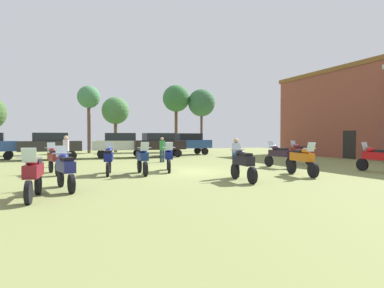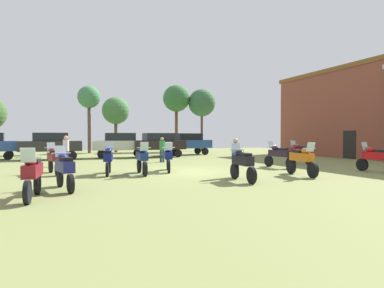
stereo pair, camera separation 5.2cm
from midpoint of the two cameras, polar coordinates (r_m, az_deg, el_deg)
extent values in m
cube|color=olive|center=(15.83, -1.52, -4.99)|extent=(44.00, 52.00, 0.02)
cube|color=black|center=(27.50, 26.21, -0.13)|extent=(0.08, 1.20, 2.20)
cylinder|color=black|center=(18.95, 13.47, -2.99)|extent=(0.22, 0.64, 0.62)
cylinder|color=black|center=(17.86, 17.14, -3.28)|extent=(0.22, 0.64, 0.62)
cube|color=#281A2A|center=(18.37, 15.26, -1.60)|extent=(0.57, 1.40, 0.36)
ellipsoid|color=#281A2A|center=(18.57, 14.57, -0.70)|extent=(0.39, 0.53, 0.24)
cube|color=black|center=(18.19, 15.82, -0.88)|extent=(0.39, 0.60, 0.12)
cube|color=silver|center=(18.80, 13.82, -0.12)|extent=(0.38, 0.21, 0.39)
cylinder|color=#B7B7BC|center=(18.73, 14.05, -0.31)|extent=(0.62, 0.14, 0.04)
cylinder|color=black|center=(15.26, -4.18, -4.01)|extent=(0.29, 0.64, 0.63)
cylinder|color=black|center=(16.75, -4.38, -3.52)|extent=(0.29, 0.64, 0.63)
cube|color=navy|center=(15.97, -4.29, -1.98)|extent=(0.70, 1.33, 0.36)
ellipsoid|color=navy|center=(15.67, -4.25, -1.02)|extent=(0.44, 0.55, 0.24)
cube|color=black|center=(16.18, -4.32, -1.09)|extent=(0.44, 0.62, 0.12)
cube|color=silver|center=(15.34, -4.21, -0.40)|extent=(0.39, 0.25, 0.39)
cylinder|color=#B7B7BC|center=(15.44, -4.22, -0.61)|extent=(0.61, 0.21, 0.04)
cylinder|color=black|center=(9.33, -27.28, -7.68)|extent=(0.18, 0.63, 0.62)
cylinder|color=black|center=(10.76, -25.84, -6.46)|extent=(0.18, 0.63, 0.62)
cube|color=maroon|center=(9.99, -26.54, -4.24)|extent=(0.48, 1.28, 0.36)
ellipsoid|color=maroon|center=(9.69, -26.84, -2.75)|extent=(0.37, 0.51, 0.24)
cube|color=black|center=(10.18, -26.35, -2.77)|extent=(0.36, 0.59, 0.12)
cube|color=silver|center=(9.37, -27.19, -1.79)|extent=(0.37, 0.19, 0.39)
cylinder|color=#B7B7BC|center=(9.47, -27.08, -2.12)|extent=(0.62, 0.10, 0.04)
cylinder|color=black|center=(15.87, -14.55, -3.84)|extent=(0.24, 0.64, 0.63)
cylinder|color=black|center=(14.34, -14.89, -4.41)|extent=(0.24, 0.64, 0.63)
cube|color=navy|center=(15.06, -14.73, -2.24)|extent=(0.61, 1.36, 0.36)
ellipsoid|color=navy|center=(15.34, -14.67, -1.12)|extent=(0.41, 0.53, 0.24)
cube|color=black|center=(14.82, -14.79, -1.37)|extent=(0.40, 0.61, 0.12)
cube|color=silver|center=(15.66, -14.61, -0.41)|extent=(0.38, 0.22, 0.39)
cylinder|color=#B7B7BC|center=(15.57, -14.63, -0.64)|extent=(0.62, 0.16, 0.04)
cylinder|color=black|center=(16.87, -23.94, -3.62)|extent=(0.24, 0.63, 0.62)
cylinder|color=black|center=(15.31, -22.92, -4.12)|extent=(0.24, 0.63, 0.62)
cube|color=maroon|center=(16.05, -23.47, -2.12)|extent=(0.61, 1.40, 0.36)
ellipsoid|color=maroon|center=(16.34, -23.67, -1.07)|extent=(0.41, 0.53, 0.24)
cube|color=black|center=(15.81, -23.33, -1.30)|extent=(0.40, 0.61, 0.12)
cube|color=silver|center=(16.66, -23.88, -0.41)|extent=(0.38, 0.22, 0.39)
cylinder|color=#B7B7BC|center=(16.57, -23.82, -0.63)|extent=(0.62, 0.16, 0.04)
cylinder|color=black|center=(21.60, 17.25, -2.46)|extent=(0.16, 0.64, 0.63)
cylinder|color=black|center=(20.54, 20.10, -2.68)|extent=(0.16, 0.64, 0.63)
cube|color=maroon|center=(21.04, 18.65, -1.22)|extent=(0.43, 1.29, 0.36)
ellipsoid|color=maroon|center=(21.23, 18.12, -0.44)|extent=(0.35, 0.50, 0.24)
cube|color=black|center=(20.87, 19.09, -0.59)|extent=(0.33, 0.58, 0.12)
cube|color=silver|center=(21.45, 17.53, 0.07)|extent=(0.37, 0.17, 0.39)
cylinder|color=#B7B7BC|center=(21.38, 17.71, -0.10)|extent=(0.62, 0.07, 0.04)
cylinder|color=black|center=(14.35, 20.68, -4.39)|extent=(0.19, 0.67, 0.66)
cylinder|color=black|center=(15.65, 17.19, -3.89)|extent=(0.19, 0.67, 0.66)
cube|color=#C56312|center=(14.95, 18.88, -2.19)|extent=(0.51, 1.38, 0.36)
ellipsoid|color=#C56312|center=(14.69, 19.57, -1.17)|extent=(0.37, 0.51, 0.24)
cube|color=black|center=(15.13, 18.37, -1.23)|extent=(0.36, 0.59, 0.12)
cube|color=silver|center=(14.41, 20.35, -0.51)|extent=(0.38, 0.19, 0.39)
cylinder|color=#B7B7BC|center=(14.49, 20.11, -0.73)|extent=(0.62, 0.11, 0.04)
cylinder|color=black|center=(18.36, 28.00, -3.27)|extent=(0.16, 0.63, 0.62)
cube|color=red|center=(17.91, 29.94, -1.84)|extent=(0.45, 1.28, 0.36)
ellipsoid|color=red|center=(18.06, 29.20, -0.91)|extent=(0.35, 0.50, 0.24)
cube|color=black|center=(17.78, 30.54, -1.09)|extent=(0.34, 0.58, 0.12)
cube|color=silver|center=(18.23, 28.40, -0.31)|extent=(0.37, 0.18, 0.39)
cylinder|color=#B7B7BC|center=(18.18, 28.64, -0.51)|extent=(0.62, 0.08, 0.04)
cylinder|color=black|center=(14.12, -8.41, -4.40)|extent=(0.16, 0.67, 0.66)
cylinder|color=black|center=(15.58, -9.44, -3.86)|extent=(0.16, 0.67, 0.66)
cube|color=navy|center=(14.81, -8.96, -2.15)|extent=(0.43, 1.28, 0.36)
ellipsoid|color=navy|center=(14.51, -8.77, -1.11)|extent=(0.35, 0.50, 0.24)
cube|color=black|center=(15.01, -9.11, -1.18)|extent=(0.33, 0.58, 0.12)
cube|color=silver|center=(14.19, -8.54, -0.44)|extent=(0.37, 0.17, 0.39)
cylinder|color=#B7B7BC|center=(14.29, -8.61, -0.67)|extent=(0.62, 0.07, 0.04)
cylinder|color=black|center=(12.06, -22.50, -5.65)|extent=(0.23, 0.61, 0.60)
cylinder|color=black|center=(10.55, -20.83, -6.64)|extent=(0.23, 0.61, 0.60)
cube|color=navy|center=(11.25, -21.75, -3.69)|extent=(0.61, 1.37, 0.36)
ellipsoid|color=navy|center=(11.52, -22.07, -2.17)|extent=(0.41, 0.53, 0.24)
cube|color=black|center=(11.00, -21.51, -2.54)|extent=(0.40, 0.61, 0.12)
cube|color=silver|center=(11.84, -22.40, -1.21)|extent=(0.38, 0.22, 0.39)
cylinder|color=#B7B7BC|center=(11.74, -22.30, -1.52)|extent=(0.62, 0.16, 0.04)
cylinder|color=black|center=(13.33, 7.57, -4.81)|extent=(0.18, 0.64, 0.63)
cylinder|color=black|center=(12.00, 10.57, -5.52)|extent=(0.18, 0.64, 0.63)
cube|color=black|center=(12.61, 9.00, -2.90)|extent=(0.48, 1.29, 0.36)
ellipsoid|color=black|center=(12.85, 8.44, -1.57)|extent=(0.36, 0.51, 0.24)
cube|color=black|center=(12.40, 9.46, -1.87)|extent=(0.35, 0.59, 0.12)
cube|color=silver|center=(13.13, 7.85, -0.72)|extent=(0.37, 0.18, 0.39)
cylinder|color=#B7B7BC|center=(13.04, 8.02, -1.00)|extent=(0.62, 0.09, 0.04)
cylinder|color=black|center=(25.34, -27.24, -1.98)|extent=(0.64, 0.22, 0.64)
cylinder|color=black|center=(26.77, -27.01, -1.80)|extent=(0.64, 0.22, 0.64)
cylinder|color=black|center=(25.29, -20.62, -1.92)|extent=(0.64, 0.22, 0.64)
cylinder|color=black|center=(26.72, -20.74, -1.74)|extent=(0.64, 0.22, 0.64)
cube|color=#282624|center=(25.96, -23.92, -0.33)|extent=(4.31, 1.83, 0.75)
cube|color=black|center=(25.95, -23.94, 1.17)|extent=(2.37, 1.60, 0.61)
cylinder|color=black|center=(25.69, -8.67, -1.79)|extent=(0.65, 0.24, 0.64)
cylinder|color=black|center=(27.08, -9.48, -1.63)|extent=(0.65, 0.24, 0.64)
cylinder|color=black|center=(26.62, -2.59, -1.66)|extent=(0.65, 0.24, 0.64)
cylinder|color=black|center=(27.96, -3.67, -1.51)|extent=(0.65, 0.24, 0.64)
cube|color=black|center=(26.77, -6.07, -0.16)|extent=(4.35, 1.91, 0.75)
cube|color=black|center=(26.76, -6.07, 1.29)|extent=(2.41, 1.65, 0.61)
cylinder|color=black|center=(28.48, -2.78, -1.46)|extent=(0.66, 0.29, 0.64)
cylinder|color=black|center=(29.79, -3.99, -1.33)|extent=(0.66, 0.29, 0.64)
cylinder|color=black|center=(29.87, 2.28, -1.32)|extent=(0.66, 0.29, 0.64)
cylinder|color=black|center=(31.11, 0.92, -1.21)|extent=(0.66, 0.29, 0.64)
cube|color=#2B4F8F|center=(29.76, -0.85, 0.01)|extent=(4.46, 2.24, 0.75)
cube|color=black|center=(29.75, -0.85, 1.32)|extent=(2.52, 1.82, 0.61)
cylinder|color=black|center=(25.76, -15.90, -1.82)|extent=(0.66, 0.29, 0.64)
cylinder|color=black|center=(27.20, -15.94, -1.65)|extent=(0.66, 0.29, 0.64)
cylinder|color=black|center=(25.96, -9.43, -1.76)|extent=(0.66, 0.29, 0.64)
cylinder|color=black|center=(27.39, -9.81, -1.59)|extent=(0.66, 0.29, 0.64)
cube|color=#B5BCAD|center=(26.51, -12.77, -0.21)|extent=(4.46, 2.24, 0.75)
cube|color=black|center=(26.50, -12.78, 1.26)|extent=(2.52, 1.82, 0.61)
cylinder|color=black|center=(27.06, -30.01, -1.80)|extent=(0.66, 0.28, 0.64)
cylinder|color=black|center=(28.50, -29.90, -1.65)|extent=(0.66, 0.28, 0.64)
cylinder|color=#232E41|center=(19.94, -21.75, -2.48)|extent=(0.14, 0.14, 0.87)
cylinder|color=#232E41|center=(20.07, -21.43, -2.46)|extent=(0.14, 0.14, 0.87)
cylinder|color=silver|center=(19.97, -21.61, -0.25)|extent=(0.48, 0.48, 0.69)
sphere|color=#D7A584|center=(19.96, -21.62, 1.07)|extent=(0.23, 0.23, 0.23)
cylinder|color=#21264E|center=(13.90, 8.07, -4.19)|extent=(0.14, 0.14, 0.81)
cylinder|color=#21264E|center=(13.85, 7.40, -4.21)|extent=(0.14, 0.14, 0.81)
cylinder|color=#2A5189|center=(13.82, 7.75, -1.21)|extent=(0.41, 0.41, 0.64)
sphere|color=tan|center=(13.81, 7.75, 0.57)|extent=(0.22, 0.22, 0.22)
cylinder|color=#203743|center=(21.48, -5.20, -2.18)|extent=(0.14, 0.14, 0.81)
cylinder|color=#203743|center=(21.50, -5.64, -2.18)|extent=(0.14, 0.14, 0.81)
cylinder|color=#2C7E3F|center=(21.45, -5.43, -0.24)|extent=(0.46, 0.46, 0.64)
sphere|color=tan|center=(21.45, -5.43, 0.91)|extent=(0.22, 0.22, 0.22)
cylinder|color=brown|center=(34.22, -17.94, 2.80)|extent=(0.32, 0.32, 5.22)
sphere|color=#437E4C|center=(34.43, -17.98, 7.99)|extent=(2.27, 2.27, 2.27)
cylinder|color=brown|center=(37.19, -2.89, 2.91)|extent=(0.36, 0.36, 5.41)
sphere|color=#326A35|center=(37.43, -2.89, 8.12)|extent=(3.09, 3.09, 3.09)
cylinder|color=brown|center=(35.61, -13.51, 1.67)|extent=(0.35, 0.35, 3.84)
sphere|color=#44763E|center=(35.71, -13.53, 5.81)|extent=(2.93, 2.93, 2.93)
cylinder|color=#503832|center=(37.44, 1.67, 2.51)|extent=(0.29, 0.29, 4.91)
sphere|color=#34643C|center=(37.63, 1.67, 7.35)|extent=(3.17, 3.17, 3.17)
camera|label=1|loc=(0.03, -90.07, 0.00)|focal=29.92mm
camera|label=2|loc=(0.03, 89.93, 0.00)|focal=29.92mm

